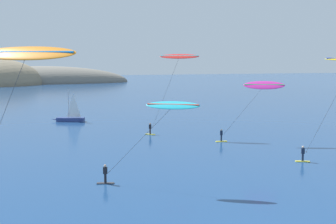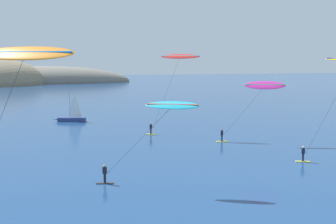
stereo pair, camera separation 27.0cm
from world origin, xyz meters
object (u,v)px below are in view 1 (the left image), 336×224
at_px(kitesurfer_magenta, 261,89).
at_px(sailboat_near, 69,118).
at_px(kitesurfer_red, 177,63).
at_px(kitesurfer_orange, 22,65).
at_px(kitesurfer_cyan, 165,113).

bearing_deg(kitesurfer_magenta, sailboat_near, 128.87).
xyz_separation_m(sailboat_near, kitesurfer_red, (13.47, -19.24, 9.72)).
height_order(kitesurfer_red, kitesurfer_magenta, kitesurfer_red).
relative_size(sailboat_near, kitesurfer_red, 0.50).
height_order(sailboat_near, kitesurfer_red, kitesurfer_red).
relative_size(sailboat_near, kitesurfer_orange, 0.50).
bearing_deg(kitesurfer_red, sailboat_near, 125.00).
xyz_separation_m(sailboat_near, kitesurfer_cyan, (4.23, -42.62, 5.68)).
bearing_deg(kitesurfer_cyan, kitesurfer_red, 68.43).
bearing_deg(sailboat_near, kitesurfer_orange, -97.94).
bearing_deg(sailboat_near, kitesurfer_cyan, -84.34).
bearing_deg(kitesurfer_cyan, sailboat_near, 95.66).
distance_m(sailboat_near, kitesurfer_red, 25.42).
height_order(kitesurfer_magenta, kitesurfer_cyan, kitesurfer_magenta).
bearing_deg(sailboat_near, kitesurfer_magenta, -51.13).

